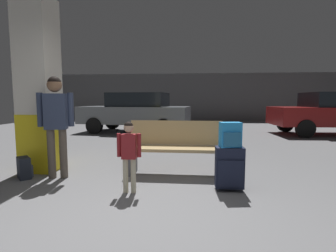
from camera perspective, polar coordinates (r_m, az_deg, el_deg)
The scene contains 11 objects.
ground_plane at distance 6.67m, azimuth 0.56°, elevation -5.32°, with size 18.00×18.00×0.10m, color slate.
garage_back_wall at distance 15.39m, azimuth 3.25°, elevation 6.44°, with size 18.00×0.12×2.80m, color #565658.
structural_pillar at distance 4.99m, azimuth -26.87°, elevation 7.88°, with size 0.57×0.57×2.97m.
bench at distance 4.31m, azimuth 1.65°, elevation -4.87°, with size 1.60×0.54×0.89m.
suitcase at distance 3.64m, azimuth 13.58°, elevation -9.03°, with size 0.38×0.24×0.60m.
backpack_bright at distance 3.55m, azimuth 13.77°, elevation -1.98°, with size 0.30×0.22×0.34m.
child at distance 3.43m, azimuth -8.72°, elevation -5.17°, with size 0.33×0.19×0.96m.
adult at distance 4.36m, azimuth -23.79°, elevation 2.04°, with size 0.54×0.26×1.61m.
backpack_dark_floor at distance 4.70m, azimuth -29.42°, elevation -8.17°, with size 0.31×0.32×0.34m.
parked_car_side at distance 10.81m, azimuth 33.05°, elevation 2.59°, with size 4.17×1.95×1.51m.
parked_car_far at distance 9.90m, azimuth -7.15°, elevation 3.28°, with size 4.27×2.17×1.51m.
Camera 1 is at (0.53, -2.52, 1.24)m, focal length 27.28 mm.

